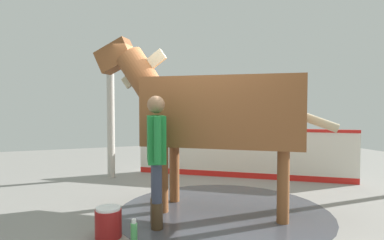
% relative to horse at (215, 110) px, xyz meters
% --- Properties ---
extents(ground_plane, '(16.00, 16.00, 0.02)m').
position_rel_horse_xyz_m(ground_plane, '(-0.05, 0.12, -1.49)').
color(ground_plane, gray).
extents(wet_patch, '(3.11, 3.11, 0.00)m').
position_rel_horse_xyz_m(wet_patch, '(-0.07, -0.10, -1.48)').
color(wet_patch, '#42444C').
rests_on(wet_patch, ground).
extents(barrier_wall, '(2.78, 3.83, 1.07)m').
position_rel_horse_xyz_m(barrier_wall, '(1.78, -1.43, -0.99)').
color(barrier_wall, silver).
rests_on(barrier_wall, ground).
extents(roof_post_near, '(0.16, 0.16, 2.67)m').
position_rel_horse_xyz_m(roof_post_near, '(2.77, 1.19, -0.15)').
color(roof_post_near, '#B7B2A8').
rests_on(roof_post_near, ground).
extents(horse, '(2.35, 3.05, 2.61)m').
position_rel_horse_xyz_m(horse, '(0.00, 0.00, 0.00)').
color(horse, brown).
rests_on(horse, ground).
extents(handler, '(0.67, 0.31, 1.68)m').
position_rel_horse_xyz_m(handler, '(-0.29, 0.96, -0.51)').
color(handler, '#47331E').
rests_on(handler, ground).
extents(wash_bucket, '(0.31, 0.31, 0.36)m').
position_rel_horse_xyz_m(wash_bucket, '(-0.45, 1.58, -1.30)').
color(wash_bucket, maroon).
rests_on(wash_bucket, ground).
extents(bottle_shampoo, '(0.08, 0.08, 0.27)m').
position_rel_horse_xyz_m(bottle_shampoo, '(-0.07, 1.56, -1.36)').
color(bottle_shampoo, '#D8CC4C').
rests_on(bottle_shampoo, ground).
extents(bottle_spray, '(0.08, 0.08, 0.27)m').
position_rel_horse_xyz_m(bottle_spray, '(-0.70, 1.32, -1.36)').
color(bottle_spray, '#4CA559').
rests_on(bottle_spray, ground).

